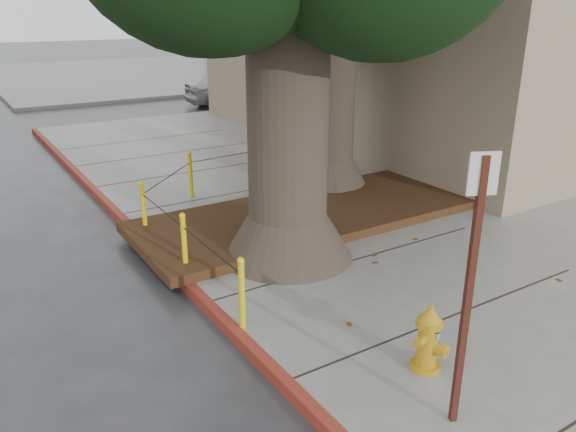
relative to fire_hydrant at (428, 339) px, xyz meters
name	(u,v)px	position (x,y,z in m)	size (l,w,h in m)	color
ground	(423,337)	(0.61, 0.62, -0.53)	(140.00, 140.00, 0.00)	#28282B
sidewalk_main	(543,196)	(6.61, 3.12, -0.45)	(16.00, 26.00, 0.15)	slate
sidewalk_far	(135,74)	(6.61, 30.62, -0.45)	(16.00, 20.00, 0.15)	slate
curb_red	(194,292)	(-1.39, 3.12, -0.45)	(0.14, 26.00, 0.16)	maroon
planter_bed	(308,215)	(1.51, 4.52, -0.30)	(6.40, 2.60, 0.16)	black
bollard_ring	(209,202)	(-0.26, 4.99, 0.14)	(3.79, 5.39, 0.95)	yellow
fire_hydrant	(428,339)	(0.00, 0.00, 0.00)	(0.41, 0.40, 0.78)	gold
signpost	(470,280)	(-0.37, -0.73, 1.11)	(0.25, 0.13, 2.63)	#471911
car_silver	(231,89)	(6.65, 17.81, 0.13)	(1.54, 3.84, 1.31)	#A6A6AB
car_red	(261,89)	(8.01, 17.68, 0.04)	(1.20, 3.43, 1.13)	maroon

